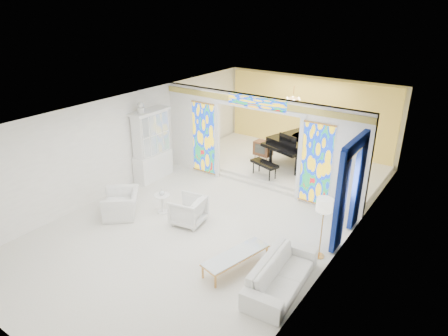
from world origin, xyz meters
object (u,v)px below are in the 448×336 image
Objects in this scene: armchair_right at (188,211)px; grand_piano at (305,143)px; coffee_table at (236,255)px; china_cabinet at (152,146)px; armchair_left at (121,204)px; tv_console at (263,148)px; sofa at (281,274)px.

grand_piano is at bearing 159.13° from armchair_right.
coffee_table is at bearing -62.42° from grand_piano.
grand_piano is at bearing 42.65° from china_cabinet.
armchair_left is at bearing -78.19° from armchair_right.
china_cabinet is 5.28m from grand_piano.
armchair_right is 1.16× the size of tv_console.
tv_console is (1.46, 5.48, 0.30)m from armchair_left.
china_cabinet is at bearing -129.58° from armchair_right.
armchair_left is 0.62× the size of coffee_table.
grand_piano is (-2.28, 6.13, 0.68)m from sofa.
armchair_left is 1.98m from armchair_right.
china_cabinet reaches higher than armchair_right.
armchair_right is at bearing -82.70° from tv_console.
coffee_table is at bearing -27.00° from china_cabinet.
armchair_left reaches higher than sofa.
grand_piano is at bearing 112.72° from armchair_left.
tv_console reaches higher than sofa.
tv_console reaches higher than armchair_left.
grand_piano is at bearing 16.07° from sofa.
armchair_right is at bearing -83.97° from grand_piano.
armchair_right is 5.35m from grand_piano.
armchair_right is (1.84, 0.73, 0.03)m from armchair_left.
armchair_right is at bearing 156.81° from coffee_table.
grand_piano reaches higher than armchair_left.
sofa is 1.14m from coffee_table.
sofa is at bearing 46.30° from armchair_left.
grand_piano reaches higher than tv_console.
china_cabinet is at bearing -125.90° from tv_console.
armchair_left is at bearing -66.39° from china_cabinet.
china_cabinet reaches higher than armchair_left.
grand_piano is 4.39× the size of tv_console.
china_cabinet is 2.48× the size of armchair_left.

